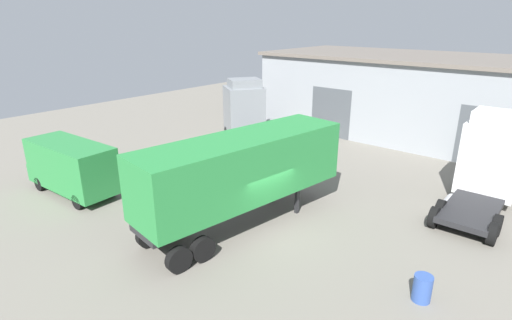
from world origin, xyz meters
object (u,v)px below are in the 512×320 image
object	(u,v)px
tractor_unit_white	(490,161)
delivery_van_green	(70,166)
container_trailer_green	(242,170)
gravel_pile	(179,163)
oil_drum	(422,288)
traffic_cone	(152,182)
tractor_unit_grey	(245,113)

from	to	relation	value
tractor_unit_white	delivery_van_green	xyz separation A→B (m)	(-16.11, -12.19, -0.65)
container_trailer_green	gravel_pile	distance (m)	7.38
tractor_unit_white	oil_drum	xyz separation A→B (m)	(0.24, -9.13, -1.65)
container_trailer_green	delivery_van_green	bearing A→B (deg)	116.86
delivery_van_green	oil_drum	distance (m)	16.67
tractor_unit_white	container_trailer_green	bearing A→B (deg)	140.31
container_trailer_green	gravel_pile	size ratio (longest dim) A/B	3.68
tractor_unit_white	traffic_cone	distance (m)	16.57
tractor_unit_white	oil_drum	size ratio (longest dim) A/B	7.01
container_trailer_green	traffic_cone	size ratio (longest dim) A/B	17.47
gravel_pile	delivery_van_green	bearing A→B (deg)	-111.05
tractor_unit_white	tractor_unit_grey	xyz separation A→B (m)	(-15.28, 0.01, 0.02)
delivery_van_green	container_trailer_green	bearing A→B (deg)	-164.37
tractor_unit_grey	oil_drum	distance (m)	18.09
tractor_unit_white	oil_drum	bearing A→B (deg)	-179.52
tractor_unit_white	traffic_cone	world-z (taller)	tractor_unit_white
container_trailer_green	oil_drum	world-z (taller)	container_trailer_green
container_trailer_green	traffic_cone	distance (m)	6.78
oil_drum	gravel_pile	bearing A→B (deg)	171.47
delivery_van_green	tractor_unit_grey	distance (m)	12.24
gravel_pile	oil_drum	xyz separation A→B (m)	(14.35, -2.15, -0.19)
tractor_unit_white	tractor_unit_grey	distance (m)	15.28
container_trailer_green	oil_drum	bearing A→B (deg)	-82.30
tractor_unit_white	gravel_pile	distance (m)	15.81
tractor_unit_white	tractor_unit_grey	size ratio (longest dim) A/B	0.94
tractor_unit_grey	traffic_cone	xyz separation A→B (m)	(1.59, -9.16, -1.85)
delivery_van_green	oil_drum	bearing A→B (deg)	-172.92
container_trailer_green	delivery_van_green	size ratio (longest dim) A/B	1.79
tractor_unit_white	delivery_van_green	world-z (taller)	tractor_unit_white
container_trailer_green	gravel_pile	xyz separation A→B (m)	(-6.81, 2.15, -1.88)
gravel_pile	traffic_cone	xyz separation A→B (m)	(0.41, -2.17, -0.38)
container_trailer_green	tractor_unit_grey	bearing A→B (deg)	48.84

